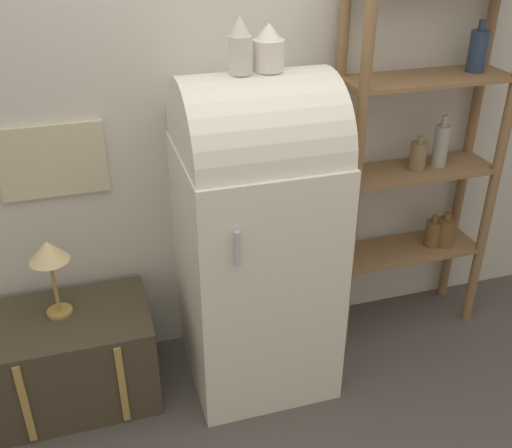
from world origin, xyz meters
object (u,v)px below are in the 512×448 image
Objects in this scene: vase_center at (269,49)px; desk_lamp at (49,256)px; refrigerator at (256,232)px; vase_left at (240,47)px; suitcase_trunk at (73,358)px.

desk_lamp is (-0.93, 0.08, -0.81)m from vase_center.
refrigerator is 8.26× the size of vase_center.
suitcase_trunk is at bearing 176.26° from vase_left.
vase_left is at bearing -176.28° from refrigerator.
refrigerator reaches higher than suitcase_trunk.
vase_left reaches higher than desk_lamp.
vase_left reaches higher than refrigerator.
desk_lamp is at bearing 115.20° from suitcase_trunk.
vase_center is (0.05, 0.01, 0.79)m from refrigerator.
refrigerator is 0.88m from desk_lamp.
desk_lamp is (-0.87, 0.09, -0.02)m from refrigerator.
vase_center reaches higher than desk_lamp.
suitcase_trunk is 3.33× the size of vase_left.
refrigerator is 0.79m from vase_center.
suitcase_trunk is at bearing -64.80° from desk_lamp.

